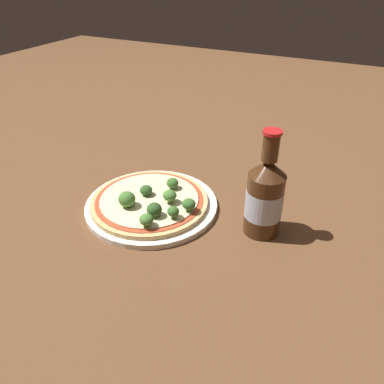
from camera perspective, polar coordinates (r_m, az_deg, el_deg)
name	(u,v)px	position (r m, az deg, el deg)	size (l,w,h in m)	color
ground_plane	(161,207)	(0.82, -4.69, -2.26)	(3.00, 3.00, 0.00)	brown
plate	(152,205)	(0.81, -6.17, -1.97)	(0.28, 0.28, 0.01)	silver
pizza	(149,201)	(0.80, -6.50, -1.35)	(0.25, 0.25, 0.01)	tan
broccoli_floret_0	(173,183)	(0.82, -2.99, 1.38)	(0.03, 0.03, 0.02)	#6B8E51
broccoli_floret_1	(146,190)	(0.80, -7.01, 0.26)	(0.03, 0.03, 0.02)	#6B8E51
broccoli_floret_2	(127,199)	(0.77, -9.89, -1.08)	(0.03, 0.03, 0.03)	#6B8E51
broccoli_floret_3	(154,210)	(0.74, -5.76, -2.69)	(0.03, 0.03, 0.03)	#6B8E51
broccoli_floret_4	(170,196)	(0.77, -3.41, -0.54)	(0.03, 0.03, 0.03)	#6B8E51
broccoli_floret_5	(146,220)	(0.71, -6.97, -4.21)	(0.03, 0.03, 0.03)	#6B8E51
broccoli_floret_6	(189,204)	(0.75, -0.49, -1.85)	(0.03, 0.03, 0.03)	#6B8E51
broccoli_floret_7	(173,212)	(0.73, -2.89, -3.00)	(0.02, 0.02, 0.02)	#6B8E51
beer_bottle	(265,197)	(0.71, 11.01, -0.70)	(0.07, 0.07, 0.21)	#472814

